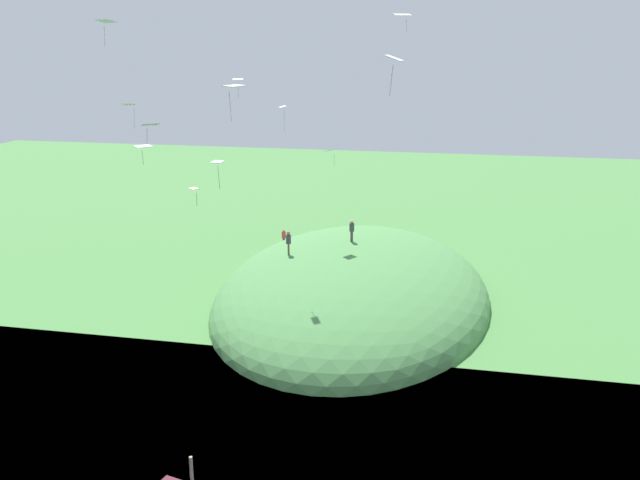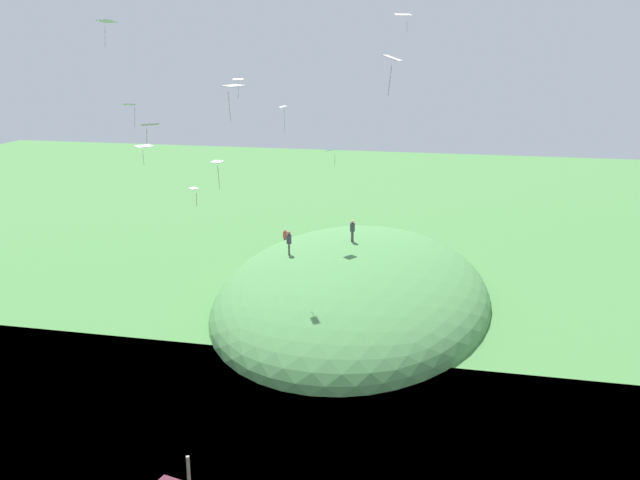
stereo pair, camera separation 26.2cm
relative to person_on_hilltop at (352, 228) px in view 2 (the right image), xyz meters
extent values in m
plane|color=#4A8542|center=(-8.90, -0.22, -4.96)|extent=(160.00, 160.00, 0.00)
ellipsoid|color=#508E4C|center=(-1.71, -0.46, -4.96)|extent=(30.45, 20.25, 7.83)
cube|color=#52424A|center=(0.00, 0.00, -0.67)|extent=(0.14, 0.22, 0.81)
cylinder|color=#3D4041|center=(0.00, 0.00, 0.06)|extent=(0.43, 0.43, 0.64)
sphere|color=beige|center=(0.00, 0.00, 0.50)|extent=(0.24, 0.24, 0.24)
cube|color=#2C3249|center=(10.09, 8.06, -4.55)|extent=(0.22, 0.24, 0.83)
cylinder|color=#C53B32|center=(10.09, 8.06, -3.80)|extent=(0.54, 0.54, 0.66)
sphere|color=beige|center=(10.09, 8.06, -3.35)|extent=(0.25, 0.25, 0.25)
cube|color=brown|center=(-2.94, 4.25, -1.08)|extent=(0.21, 0.12, 0.86)
cylinder|color=#43394B|center=(-2.94, 4.25, -0.31)|extent=(0.39, 0.39, 0.68)
sphere|color=#9C6955|center=(-2.94, 4.25, 0.15)|extent=(0.26, 0.26, 0.26)
cube|color=silver|center=(-8.27, 5.96, 11.37)|extent=(0.61, 0.75, 0.11)
cylinder|color=silver|center=(-8.43, 5.90, 10.72)|extent=(0.04, 0.11, 0.96)
cube|color=white|center=(-11.22, 6.43, 6.73)|extent=(0.93, 0.66, 0.04)
cylinder|color=white|center=(-11.15, 6.41, 5.77)|extent=(0.16, 0.06, 1.44)
cube|color=white|center=(-5.83, 3.77, 9.54)|extent=(0.74, 0.67, 0.13)
cylinder|color=white|center=(-5.98, 3.65, 8.66)|extent=(0.17, 0.08, 1.45)
cube|color=white|center=(-7.88, 13.62, 9.69)|extent=(0.80, 0.97, 0.15)
cylinder|color=white|center=(-7.59, 13.44, 8.81)|extent=(0.19, 0.06, 1.34)
cube|color=#F1E3D0|center=(-14.35, 9.04, 9.21)|extent=(1.08, 1.13, 0.16)
cylinder|color=#F1E3D0|center=(-14.28, 9.33, 8.56)|extent=(0.06, 0.09, 0.84)
cube|color=white|center=(-16.45, 3.43, 11.47)|extent=(1.35, 1.38, 0.08)
cylinder|color=white|center=(-16.32, 3.72, 10.44)|extent=(0.18, 0.15, 1.47)
cube|color=white|center=(-17.83, -4.54, 12.83)|extent=(1.17, 0.84, 0.28)
cylinder|color=white|center=(-17.85, -4.45, 11.87)|extent=(0.08, 0.16, 1.37)
cube|color=white|center=(-6.98, 13.24, 6.85)|extent=(1.38, 1.32, 0.08)
cylinder|color=white|center=(-7.00, 13.33, 6.07)|extent=(0.06, 0.05, 1.00)
cube|color=silver|center=(-8.74, 14.22, 14.83)|extent=(0.98, 1.23, 0.17)
cylinder|color=silver|center=(-8.62, 14.49, 13.93)|extent=(0.12, 0.08, 1.26)
cube|color=white|center=(0.21, 1.66, 5.88)|extent=(1.05, 0.99, 0.20)
cylinder|color=white|center=(-0.07, 1.39, 5.22)|extent=(0.17, 0.06, 0.89)
cube|color=silver|center=(-11.93, 7.73, 5.19)|extent=(0.75, 0.78, 0.06)
cylinder|color=silver|center=(-12.22, 7.45, 4.61)|extent=(0.12, 0.09, 0.82)
cube|color=silver|center=(-2.12, -3.51, 15.33)|extent=(1.12, 1.32, 0.17)
cylinder|color=silver|center=(-1.98, -3.79, 14.64)|extent=(0.05, 0.10, 0.82)
camera|label=1|loc=(-48.52, -7.48, 13.35)|focal=37.37mm
camera|label=2|loc=(-48.47, -7.73, 13.35)|focal=37.37mm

